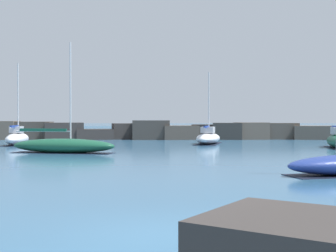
{
  "coord_description": "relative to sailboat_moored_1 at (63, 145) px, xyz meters",
  "views": [
    {
      "loc": [
        -0.23,
        -10.24,
        2.54
      ],
      "look_at": [
        0.93,
        19.47,
        2.12
      ],
      "focal_mm": 50.0,
      "sensor_mm": 36.0,
      "label": 1
    }
  ],
  "objects": [
    {
      "name": "open_sea_beyond",
      "position": [
        6.8,
        84.42,
        -0.57
      ],
      "size": [
        400.0,
        116.0,
        0.01
      ],
      "color": "#235175",
      "rests_on": "ground"
    },
    {
      "name": "sailboat_moored_1",
      "position": [
        0.0,
        0.0,
        0.0
      ],
      "size": [
        8.41,
        3.94,
        8.33
      ],
      "color": "#195138",
      "rests_on": "ground"
    },
    {
      "name": "breakwater_jetty",
      "position": [
        6.03,
        24.32,
        0.46
      ],
      "size": [
        66.05,
        6.37,
        2.53
      ],
      "color": "#383330",
      "rests_on": "ground"
    },
    {
      "name": "sailboat_moored_5",
      "position": [
        -6.54,
        11.16,
        0.13
      ],
      "size": [
        2.18,
        6.22,
        8.14
      ],
      "color": "white",
      "rests_on": "ground"
    },
    {
      "name": "sailboat_moored_4",
      "position": [
        12.61,
        12.63,
        0.09
      ],
      "size": [
        3.98,
        7.59,
        7.48
      ],
      "color": "white",
      "rests_on": "ground"
    },
    {
      "name": "ground_plane",
      "position": [
        6.8,
        -25.27,
        -0.57
      ],
      "size": [
        600.0,
        600.0,
        0.0
      ],
      "primitive_type": "plane",
      "color": "#336084"
    }
  ]
}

